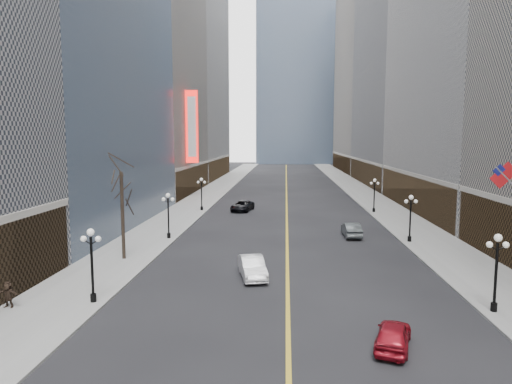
# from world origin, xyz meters

# --- Properties ---
(sidewalk_east) EXTENTS (6.00, 230.00, 0.15)m
(sidewalk_east) POSITION_xyz_m (14.00, 70.00, 0.07)
(sidewalk_east) COLOR gray
(sidewalk_east) RESTS_ON ground
(sidewalk_west) EXTENTS (6.00, 230.00, 0.15)m
(sidewalk_west) POSITION_xyz_m (-14.00, 70.00, 0.07)
(sidewalk_west) COLOR gray
(sidewalk_west) RESTS_ON ground
(lane_line) EXTENTS (0.25, 200.00, 0.02)m
(lane_line) POSITION_xyz_m (0.00, 80.00, 0.01)
(lane_line) COLOR gold
(lane_line) RESTS_ON ground
(bldg_east_c) EXTENTS (26.60, 40.60, 48.80)m
(bldg_east_c) POSITION_xyz_m (29.88, 106.00, 24.18)
(bldg_east_c) COLOR gray
(bldg_east_c) RESTS_ON ground
(bldg_east_d) EXTENTS (26.60, 46.60, 62.80)m
(bldg_east_d) POSITION_xyz_m (29.90, 149.00, 31.17)
(bldg_east_d) COLOR gray
(bldg_east_d) RESTS_ON ground
(bldg_west_c) EXTENTS (26.60, 30.60, 50.80)m
(bldg_west_c) POSITION_xyz_m (-29.88, 87.00, 25.19)
(bldg_west_c) COLOR gray
(bldg_west_c) RESTS_ON ground
(bldg_west_d) EXTENTS (26.60, 38.60, 72.80)m
(bldg_west_d) POSITION_xyz_m (-29.92, 121.00, 36.17)
(bldg_west_d) COLOR beige
(bldg_west_d) RESTS_ON ground
(streetlamp_east_1) EXTENTS (1.26, 0.44, 4.52)m
(streetlamp_east_1) POSITION_xyz_m (11.80, 30.00, 2.90)
(streetlamp_east_1) COLOR black
(streetlamp_east_1) RESTS_ON sidewalk_east
(streetlamp_east_2) EXTENTS (1.26, 0.44, 4.52)m
(streetlamp_east_2) POSITION_xyz_m (11.80, 48.00, 2.90)
(streetlamp_east_2) COLOR black
(streetlamp_east_2) RESTS_ON sidewalk_east
(streetlamp_east_3) EXTENTS (1.26, 0.44, 4.52)m
(streetlamp_east_3) POSITION_xyz_m (11.80, 66.00, 2.90)
(streetlamp_east_3) COLOR black
(streetlamp_east_3) RESTS_ON sidewalk_east
(streetlamp_west_1) EXTENTS (1.26, 0.44, 4.52)m
(streetlamp_west_1) POSITION_xyz_m (-11.80, 30.00, 2.90)
(streetlamp_west_1) COLOR black
(streetlamp_west_1) RESTS_ON sidewalk_west
(streetlamp_west_2) EXTENTS (1.26, 0.44, 4.52)m
(streetlamp_west_2) POSITION_xyz_m (-11.80, 48.00, 2.90)
(streetlamp_west_2) COLOR black
(streetlamp_west_2) RESTS_ON sidewalk_west
(streetlamp_west_3) EXTENTS (1.26, 0.44, 4.52)m
(streetlamp_west_3) POSITION_xyz_m (-11.80, 66.00, 2.90)
(streetlamp_west_3) COLOR black
(streetlamp_west_3) RESTS_ON sidewalk_west
(flag_5) EXTENTS (2.87, 0.12, 2.87)m
(flag_5) POSITION_xyz_m (15.31, 37.00, 7.29)
(flag_5) COLOR #B2B2B7
(flag_5) RESTS_ON ground
(theatre_marquee) EXTENTS (2.00, 0.55, 12.00)m
(theatre_marquee) POSITION_xyz_m (-15.88, 80.00, 12.00)
(theatre_marquee) COLOR red
(theatre_marquee) RESTS_ON ground
(tree_west_far) EXTENTS (3.60, 3.60, 7.92)m
(tree_west_far) POSITION_xyz_m (-13.50, 40.00, 6.24)
(tree_west_far) COLOR #2D231C
(tree_west_far) RESTS_ON sidewalk_west
(car_nb_mid) EXTENTS (2.58, 4.86, 1.52)m
(car_nb_mid) POSITION_xyz_m (-2.54, 36.00, 0.76)
(car_nb_mid) COLOR silver
(car_nb_mid) RESTS_ON ground
(car_nb_far) EXTENTS (3.30, 5.53, 1.44)m
(car_nb_far) POSITION_xyz_m (-6.17, 66.53, 0.72)
(car_nb_far) COLOR black
(car_nb_far) RESTS_ON ground
(car_sb_mid) EXTENTS (2.65, 4.14, 1.31)m
(car_sb_mid) POSITION_xyz_m (5.01, 25.23, 0.66)
(car_sb_mid) COLOR maroon
(car_sb_mid) RESTS_ON ground
(car_sb_far) EXTENTS (1.68, 4.51, 1.47)m
(car_sb_far) POSITION_xyz_m (6.58, 50.41, 0.74)
(car_sb_far) COLOR #414648
(car_sb_far) RESTS_ON ground
(ped_west_far) EXTENTS (1.49, 0.61, 1.56)m
(ped_west_far) POSITION_xyz_m (-16.40, 28.80, 0.93)
(ped_west_far) COLOR #31241B
(ped_west_far) RESTS_ON sidewalk_west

